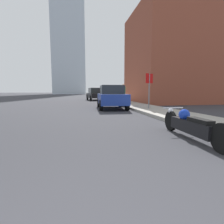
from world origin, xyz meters
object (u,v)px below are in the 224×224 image
Objects in this scene: stop_sign at (149,85)px; pedestrian at (123,93)px; parked_car_black at (95,94)px; parked_car_blue at (112,97)px; motorcycle at (190,125)px.

pedestrian is (-0.22, 5.57, -0.57)m from stop_sign.
pedestrian reaches higher than parked_car_black.
parked_car_blue is at bearing -95.78° from parked_car_black.
parked_car_blue is 4.45m from pedestrian.
motorcycle is 1.23× the size of stop_sign.
pedestrian is at bearing 92.26° from stop_sign.
parked_car_black is at bearing 98.47° from stop_sign.
parked_car_black is 2.18× the size of stop_sign.
stop_sign is at bearing -32.77° from parked_car_blue.
pedestrian is at bearing 85.37° from motorcycle.
parked_car_blue is 2.76m from stop_sign.
motorcycle is at bearing -83.47° from parked_car_blue.
motorcycle is at bearing -96.83° from pedestrian.
stop_sign is at bearing -87.17° from parked_car_black.
parked_car_black is at bearing 102.45° from pedestrian.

